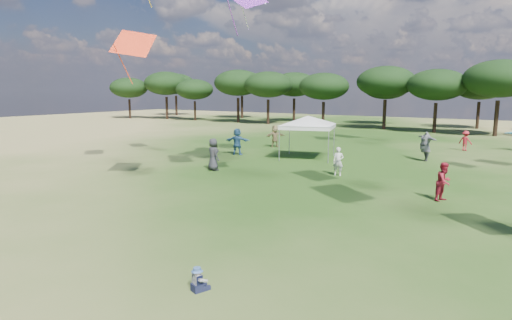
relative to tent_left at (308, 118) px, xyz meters
The scene contains 4 objects.
tree_line 27.82m from the tent_left, 71.53° to the left, with size 108.78×17.63×7.77m.
tent_left is the anchor object (origin of this frame).
toddler 20.15m from the tent_left, 71.23° to the right, with size 0.43×0.47×0.57m.
festival_crowd 7.41m from the tent_left, 18.93° to the left, with size 27.98×20.48×1.93m.
Camera 1 is at (6.17, -4.86, 4.59)m, focal length 30.00 mm.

